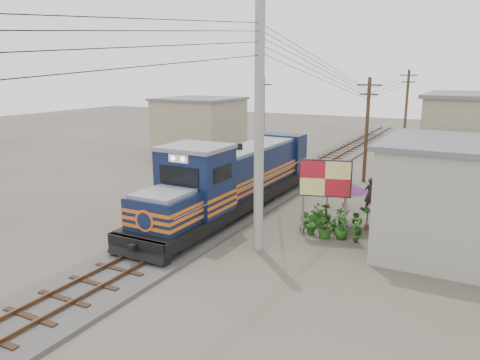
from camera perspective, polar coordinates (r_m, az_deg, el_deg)
The scene contains 16 objects.
ground at distance 22.21m, azimuth -5.43°, elevation -6.38°, with size 120.00×120.00×0.00m, color #473F35.
ballast at distance 30.66m, azimuth 4.87°, elevation -0.69°, with size 3.60×70.00×0.16m, color #595651.
track at distance 30.62m, azimuth 4.87°, elevation -0.37°, with size 1.15×70.00×0.12m.
locomotive at distance 24.82m, azimuth -0.73°, elevation -0.04°, with size 2.95×16.04×3.98m.
utility_pole_main at distance 18.91m, azimuth 2.34°, elevation 5.83°, with size 0.40×0.40×10.00m.
wooden_pole_mid at distance 32.42m, azimuth 15.20°, elevation 6.12°, with size 1.60×0.24×7.00m.
wooden_pole_far at distance 46.05m, azimuth 19.59°, elevation 8.11°, with size 1.60×0.24×7.50m.
wooden_pole_left at distance 39.29m, azimuth 2.85°, elevation 7.73°, with size 1.60×0.24×7.00m.
power_lines at distance 28.45m, azimuth 3.67°, elevation 13.47°, with size 9.65×19.00×3.30m.
shophouse_front at distance 21.03m, azimuth 26.79°, elevation -2.18°, with size 7.35×6.30×4.70m.
shophouse_back at distance 39.77m, azimuth 26.89°, elevation 4.11°, with size 6.30×6.30×4.20m.
shophouse_left at distance 40.08m, azimuth -4.92°, elevation 6.27°, with size 6.30×6.30×5.20m.
billboard at distance 21.18m, azimuth 10.34°, elevation -0.06°, with size 2.26×0.77×3.58m.
market_umbrella at distance 22.73m, azimuth 12.78°, elevation -0.71°, with size 2.76×2.76×2.37m.
vendor at distance 25.99m, azimuth 15.55°, elevation -1.74°, with size 0.68×0.45×1.88m, color black.
plant_nursery at distance 22.46m, azimuth 10.69°, elevation -4.97°, with size 3.31×3.36×1.14m.
Camera 1 is at (11.61, -17.41, 7.43)m, focal length 35.00 mm.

